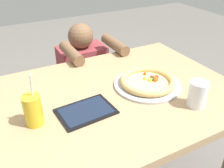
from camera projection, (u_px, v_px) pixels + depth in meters
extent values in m
cube|color=tan|center=(117.00, 96.00, 1.22)|extent=(1.19, 0.88, 0.04)
cylinder|color=#826748|center=(12.00, 141.00, 1.48)|extent=(0.07, 0.07, 0.71)
cylinder|color=#826748|center=(152.00, 96.00, 1.89)|extent=(0.07, 0.07, 0.71)
cylinder|color=#B7B7BC|center=(147.00, 85.00, 1.26)|extent=(0.34, 0.34, 0.01)
cylinder|color=#E5CC7F|center=(147.00, 83.00, 1.25)|extent=(0.22, 0.22, 0.01)
torus|color=tan|center=(148.00, 81.00, 1.25)|extent=(0.28, 0.28, 0.03)
sphere|color=#BF4C19|center=(156.00, 79.00, 1.26)|extent=(0.03, 0.03, 0.03)
sphere|color=gold|center=(150.00, 80.00, 1.26)|extent=(0.02, 0.02, 0.02)
sphere|color=maroon|center=(153.00, 78.00, 1.28)|extent=(0.02, 0.02, 0.02)
sphere|color=#BF4C19|center=(156.00, 80.00, 1.26)|extent=(0.02, 0.02, 0.02)
sphere|color=#BF4C19|center=(155.00, 78.00, 1.27)|extent=(0.03, 0.03, 0.03)
sphere|color=maroon|center=(157.00, 77.00, 1.28)|extent=(0.02, 0.02, 0.02)
sphere|color=#2D6623|center=(152.00, 79.00, 1.26)|extent=(0.02, 0.02, 0.02)
sphere|color=#BF4C19|center=(145.00, 74.00, 1.32)|extent=(0.02, 0.02, 0.02)
sphere|color=gold|center=(145.00, 78.00, 1.27)|extent=(0.02, 0.02, 0.02)
cylinder|color=gold|center=(33.00, 110.00, 0.97)|extent=(0.07, 0.07, 0.13)
cylinder|color=white|center=(32.00, 87.00, 0.92)|extent=(0.01, 0.03, 0.12)
cylinder|color=silver|center=(198.00, 94.00, 1.08)|extent=(0.08, 0.08, 0.12)
cube|color=white|center=(199.00, 88.00, 1.07)|extent=(0.04, 0.04, 0.03)
cube|color=white|center=(196.00, 87.00, 1.06)|extent=(0.03, 0.03, 0.02)
cube|color=white|center=(201.00, 86.00, 1.07)|extent=(0.03, 0.03, 0.02)
cube|color=black|center=(86.00, 111.00, 1.07)|extent=(0.25, 0.19, 0.01)
cube|color=#192338|center=(86.00, 110.00, 1.07)|extent=(0.22, 0.16, 0.00)
cylinder|color=#333847|center=(85.00, 102.00, 2.06)|extent=(0.27, 0.27, 0.45)
cube|color=maroon|center=(82.00, 63.00, 1.88)|extent=(0.34, 0.22, 0.26)
sphere|color=brown|center=(81.00, 36.00, 1.77)|extent=(0.18, 0.18, 0.18)
cylinder|color=brown|center=(71.00, 53.00, 1.54)|extent=(0.07, 0.28, 0.07)
cylinder|color=brown|center=(115.00, 44.00, 1.66)|extent=(0.07, 0.28, 0.07)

